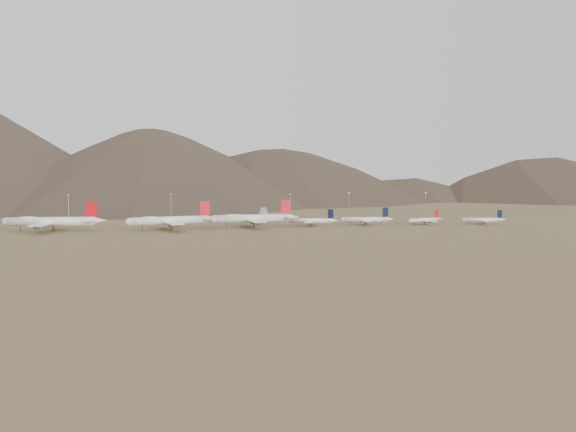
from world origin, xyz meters
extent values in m
plane|color=olive|center=(0.00, 0.00, 0.00)|extent=(3000.00, 3000.00, 0.00)
cylinder|color=white|center=(-145.38, 29.78, 7.82)|extent=(64.63, 13.51, 6.64)
sphere|color=white|center=(-177.34, 33.24, 7.82)|extent=(6.51, 6.51, 6.51)
cone|color=white|center=(-109.59, 25.92, 8.32)|extent=(12.15, 7.19, 5.98)
cube|color=white|center=(-146.66, 29.92, 6.83)|extent=(16.56, 59.69, 0.83)
cube|color=white|center=(-114.71, 26.47, 8.49)|extent=(8.16, 22.89, 0.40)
cube|color=red|center=(-115.98, 26.61, 17.04)|extent=(8.37, 1.49, 11.79)
cylinder|color=black|center=(-167.75, 32.20, 2.25)|extent=(0.43, 0.43, 4.50)
cylinder|color=black|center=(-143.93, 31.30, 2.25)|extent=(0.54, 0.54, 4.50)
cylinder|color=black|center=(-144.28, 28.00, 2.25)|extent=(0.54, 0.54, 4.50)
ellipsoid|color=white|center=(-162.00, 31.58, 9.65)|extent=(20.99, 7.16, 3.99)
cylinder|color=slate|center=(-145.40, 41.64, 5.18)|extent=(6.71, 3.66, 2.99)
cylinder|color=slate|center=(-147.93, 18.21, 5.18)|extent=(6.71, 3.66, 2.99)
cylinder|color=slate|center=(-144.26, 52.19, 5.18)|extent=(6.71, 3.66, 2.99)
cylinder|color=slate|center=(-149.07, 7.66, 5.18)|extent=(6.71, 3.66, 2.99)
cylinder|color=white|center=(-57.22, 25.74, 7.49)|extent=(61.00, 22.95, 6.37)
sphere|color=white|center=(-86.85, 17.32, 7.49)|extent=(6.24, 6.24, 6.24)
cone|color=white|center=(-24.04, 35.16, 7.97)|extent=(12.23, 8.54, 5.73)
cube|color=white|center=(-58.41, 25.40, 6.54)|extent=(24.91, 57.01, 0.80)
cube|color=white|center=(-28.78, 33.82, 8.13)|extent=(11.20, 22.16, 0.38)
cube|color=red|center=(-29.97, 33.48, 16.32)|extent=(7.86, 2.74, 11.29)
cylinder|color=black|center=(-77.96, 19.85, 2.16)|extent=(0.41, 0.41, 4.31)
cylinder|color=black|center=(-56.47, 27.60, 2.16)|extent=(0.51, 0.51, 4.31)
cylinder|color=black|center=(-55.60, 24.54, 2.16)|extent=(0.51, 0.51, 4.31)
ellipsoid|color=white|center=(-72.63, 21.36, 9.25)|extent=(20.27, 9.98, 3.82)
cylinder|color=slate|center=(-61.49, 36.26, 4.96)|extent=(6.71, 4.44, 2.86)
cylinder|color=slate|center=(-55.32, 14.54, 4.96)|extent=(6.71, 4.44, 2.86)
cylinder|color=slate|center=(-64.27, 46.04, 4.96)|extent=(6.71, 4.44, 2.86)
cylinder|color=slate|center=(-52.55, 4.76, 4.96)|extent=(6.71, 4.44, 2.86)
cylinder|color=white|center=(8.60, 35.43, 7.61)|extent=(62.85, 14.93, 6.46)
sphere|color=white|center=(-22.39, 31.17, 7.61)|extent=(6.33, 6.33, 6.33)
cone|color=white|center=(43.30, 40.20, 8.09)|extent=(11.95, 7.30, 5.82)
cube|color=white|center=(7.36, 35.26, 6.64)|extent=(17.73, 58.17, 0.81)
cube|color=white|center=(38.34, 39.52, 8.26)|extent=(8.55, 22.35, 0.39)
cube|color=red|center=(37.10, 39.35, 16.58)|extent=(8.13, 1.68, 11.47)
cylinder|color=black|center=(-13.09, 32.45, 2.19)|extent=(0.42, 0.42, 4.38)
cylinder|color=black|center=(9.62, 37.20, 2.19)|extent=(0.52, 0.52, 4.38)
cylinder|color=black|center=(10.06, 34.00, 2.19)|extent=(0.52, 0.52, 4.38)
ellipsoid|color=white|center=(-7.51, 33.21, 9.39)|extent=(20.49, 7.53, 3.88)
cylinder|color=slate|center=(5.79, 46.62, 5.04)|extent=(6.59, 3.73, 2.91)
cylinder|color=slate|center=(8.92, 23.90, 5.04)|extent=(6.59, 3.73, 2.91)
cylinder|color=slate|center=(4.39, 56.84, 5.04)|extent=(6.59, 3.73, 2.91)
cylinder|color=slate|center=(10.33, 13.68, 5.04)|extent=(6.59, 3.73, 2.91)
cylinder|color=white|center=(59.01, 40.33, 4.66)|extent=(35.66, 15.18, 3.94)
sphere|color=white|center=(41.81, 46.05, 4.66)|extent=(3.86, 3.86, 3.86)
cone|color=white|center=(78.29, 33.92, 4.96)|extent=(7.31, 5.42, 3.54)
cube|color=white|center=(58.32, 40.56, 4.07)|extent=(15.32, 31.33, 0.49)
cube|color=white|center=(75.53, 34.84, 5.06)|extent=(6.83, 12.24, 0.24)
cube|color=black|center=(74.84, 35.06, 10.52)|extent=(4.59, 1.82, 7.77)
cylinder|color=black|center=(46.97, 44.34, 1.35)|extent=(0.41, 0.41, 2.69)
cylinder|color=black|center=(60.01, 41.04, 1.35)|extent=(0.52, 0.52, 2.69)
cylinder|color=black|center=(59.39, 39.17, 1.35)|extent=(0.52, 0.52, 2.69)
cylinder|color=slate|center=(61.07, 48.82, 3.10)|extent=(4.00, 2.83, 1.77)
cylinder|color=slate|center=(55.58, 32.30, 3.10)|extent=(4.00, 2.83, 1.77)
cylinder|color=white|center=(107.13, 40.54, 4.93)|extent=(38.59, 8.70, 4.17)
sphere|color=white|center=(88.08, 42.82, 4.93)|extent=(4.08, 4.08, 4.08)
cone|color=white|center=(128.46, 37.98, 5.25)|extent=(7.30, 4.54, 3.75)
cube|color=white|center=(106.37, 40.63, 4.31)|extent=(10.00, 33.38, 0.52)
cube|color=white|center=(125.41, 38.35, 5.35)|extent=(4.91, 12.82, 0.25)
cube|color=black|center=(124.65, 38.44, 11.13)|extent=(5.00, 0.96, 8.22)
cylinder|color=black|center=(93.79, 42.13, 1.43)|extent=(0.44, 0.44, 2.85)
cylinder|color=black|center=(108.01, 41.48, 1.43)|extent=(0.55, 0.55, 2.85)
cylinder|color=black|center=(107.77, 39.41, 1.43)|extent=(0.55, 0.55, 2.85)
cylinder|color=slate|center=(107.46, 49.77, 3.28)|extent=(4.03, 2.32, 1.87)
cylinder|color=slate|center=(105.27, 31.49, 3.28)|extent=(4.03, 2.32, 1.87)
cylinder|color=white|center=(159.26, 35.55, 4.09)|extent=(31.21, 13.47, 3.45)
sphere|color=white|center=(144.20, 30.46, 4.09)|extent=(3.38, 3.38, 3.38)
cone|color=white|center=(176.12, 41.26, 4.35)|extent=(6.42, 4.78, 3.11)
cube|color=white|center=(158.65, 35.35, 3.57)|extent=(13.56, 27.44, 0.43)
cube|color=white|center=(173.71, 40.45, 4.43)|extent=(6.03, 10.72, 0.21)
cube|color=red|center=(173.11, 40.24, 9.22)|extent=(4.01, 1.62, 6.81)
cylinder|color=black|center=(148.72, 31.98, 1.18)|extent=(0.36, 0.36, 2.36)
cylinder|color=black|center=(159.58, 36.57, 1.18)|extent=(0.45, 0.45, 2.36)
cylinder|color=black|center=(160.14, 34.94, 1.18)|extent=(0.45, 0.45, 2.36)
cylinder|color=slate|center=(156.21, 42.58, 2.71)|extent=(3.51, 2.49, 1.55)
cylinder|color=slate|center=(161.10, 28.12, 2.71)|extent=(3.51, 2.49, 1.55)
cylinder|color=white|center=(210.31, 27.94, 4.11)|extent=(32.01, 9.92, 3.47)
sphere|color=white|center=(194.66, 31.20, 4.11)|extent=(3.40, 3.40, 3.40)
cone|color=white|center=(227.84, 24.28, 4.37)|extent=(6.27, 4.23, 3.12)
cube|color=white|center=(209.69, 28.07, 3.59)|extent=(10.60, 27.87, 0.43)
cube|color=white|center=(225.34, 24.80, 4.46)|extent=(4.94, 10.78, 0.21)
cube|color=black|center=(224.71, 24.93, 9.27)|extent=(4.13, 1.15, 6.85)
cylinder|color=black|center=(199.36, 30.22, 1.19)|extent=(0.37, 0.37, 2.38)
cylinder|color=black|center=(211.12, 28.65, 1.19)|extent=(0.46, 0.46, 2.38)
cylinder|color=black|center=(210.76, 26.96, 1.19)|extent=(0.46, 0.46, 2.38)
cylinder|color=slate|center=(211.25, 35.58, 2.73)|extent=(3.45, 2.18, 1.56)
cylinder|color=slate|center=(208.12, 20.55, 2.73)|extent=(3.45, 2.18, 1.56)
cube|color=tan|center=(30.00, 120.00, 4.00)|extent=(8.00, 8.00, 8.00)
cube|color=slate|center=(30.00, 120.00, 10.00)|extent=(6.00, 6.00, 4.00)
cylinder|color=gray|center=(-149.49, 120.69, 12.50)|extent=(0.50, 0.50, 25.00)
cube|color=gray|center=(-149.49, 120.69, 25.30)|extent=(2.00, 0.60, 0.80)
cylinder|color=gray|center=(-57.88, 130.78, 12.50)|extent=(0.50, 0.50, 25.00)
cube|color=gray|center=(-57.88, 130.78, 25.30)|extent=(2.00, 0.60, 0.80)
cylinder|color=gray|center=(53.44, 102.09, 12.50)|extent=(0.50, 0.50, 25.00)
cube|color=gray|center=(53.44, 102.09, 25.30)|extent=(2.00, 0.60, 0.80)
cylinder|color=gray|center=(122.05, 137.23, 12.50)|extent=(0.50, 0.50, 25.00)
cube|color=gray|center=(122.05, 137.23, 25.30)|extent=(2.00, 0.60, 0.80)
cylinder|color=gray|center=(202.97, 128.75, 12.50)|extent=(0.50, 0.50, 25.00)
cube|color=gray|center=(202.97, 128.75, 25.30)|extent=(2.00, 0.60, 0.80)
ellipsoid|color=olive|center=(131.27, -82.09, 0.18)|extent=(0.58, 0.58, 0.35)
ellipsoid|color=olive|center=(-134.15, -54.02, 0.19)|extent=(0.65, 0.65, 0.38)
ellipsoid|color=olive|center=(89.51, -92.75, 0.22)|extent=(0.57, 0.57, 0.44)
ellipsoid|color=olive|center=(171.38, -99.48, 0.25)|extent=(0.86, 0.86, 0.49)
ellipsoid|color=olive|center=(-83.71, -53.87, 0.24)|extent=(0.68, 0.68, 0.49)
ellipsoid|color=olive|center=(-19.65, -127.86, 0.23)|extent=(0.68, 0.68, 0.47)
ellipsoid|color=olive|center=(57.98, 3.16, 0.21)|extent=(0.59, 0.59, 0.42)
ellipsoid|color=olive|center=(133.10, -42.17, 0.20)|extent=(0.77, 0.77, 0.40)
ellipsoid|color=olive|center=(-78.78, -68.31, 0.32)|extent=(0.98, 0.98, 0.63)
ellipsoid|color=olive|center=(-38.60, -138.27, 0.18)|extent=(0.50, 0.50, 0.36)
ellipsoid|color=olive|center=(-144.30, -39.65, 0.25)|extent=(0.58, 0.58, 0.50)
ellipsoid|color=olive|center=(101.88, -27.35, 0.16)|extent=(0.55, 0.55, 0.32)
ellipsoid|color=olive|center=(93.60, -132.22, 0.38)|extent=(0.92, 0.92, 0.77)
ellipsoid|color=olive|center=(121.89, -76.37, 0.27)|extent=(0.93, 0.93, 0.54)
ellipsoid|color=olive|center=(-145.73, -51.68, 0.27)|extent=(0.78, 0.78, 0.54)
ellipsoid|color=olive|center=(146.96, -122.36, 0.25)|extent=(0.61, 0.61, 0.51)
ellipsoid|color=olive|center=(129.02, -68.68, 0.36)|extent=(0.96, 0.96, 0.71)
ellipsoid|color=olive|center=(-15.49, -55.84, 0.21)|extent=(0.62, 0.62, 0.42)
ellipsoid|color=olive|center=(87.13, -31.31, 0.27)|extent=(0.79, 0.79, 0.54)
ellipsoid|color=olive|center=(-114.47, -160.93, 0.25)|extent=(0.57, 0.57, 0.50)
ellipsoid|color=olive|center=(18.45, -106.47, 0.25)|extent=(0.61, 0.61, 0.51)
camera|label=1|loc=(-49.32, -419.33, 40.59)|focal=35.00mm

